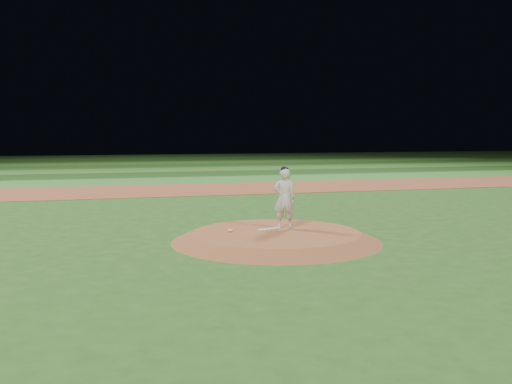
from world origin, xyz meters
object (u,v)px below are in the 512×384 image
(pitchers_mound, at_px, (276,237))
(rosin_bag, at_px, (230,230))
(pitching_rubber, at_px, (269,229))
(pitcher_on_mound, at_px, (284,198))

(pitchers_mound, bearing_deg, rosin_bag, 164.24)
(pitching_rubber, distance_m, rosin_bag, 1.09)
(pitching_rubber, distance_m, pitcher_on_mound, 0.94)
(pitching_rubber, height_order, rosin_bag, rosin_bag)
(pitching_rubber, relative_size, rosin_bag, 5.13)
(pitching_rubber, relative_size, pitcher_on_mound, 0.40)
(rosin_bag, xyz_separation_m, pitcher_on_mound, (1.55, 0.16, 0.79))
(pitcher_on_mound, bearing_deg, pitching_rubber, -164.54)
(rosin_bag, bearing_deg, pitchers_mound, -15.76)
(pitchers_mound, bearing_deg, pitcher_on_mound, 52.02)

